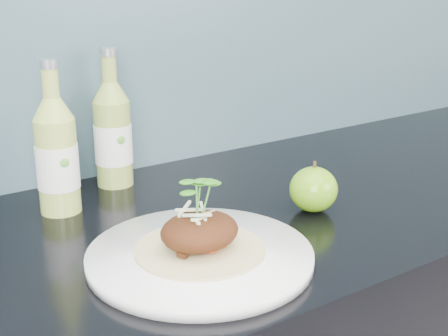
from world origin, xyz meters
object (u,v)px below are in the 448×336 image
Objects in this scene: green_apple at (313,189)px; cider_bottle_left at (57,156)px; dinner_plate at (200,256)px; cider_bottle_right at (113,134)px.

cider_bottle_left is at bearing 145.72° from green_apple.
green_apple reaches higher than dinner_plate.
dinner_plate is at bearing -168.67° from green_apple.
cider_bottle_left is 0.14m from cider_bottle_right.
cider_bottle_right is (0.13, 0.07, 0.00)m from cider_bottle_left.
dinner_plate is 0.36m from cider_bottle_right.
cider_bottle_right is at bearing 125.02° from green_apple.
cider_bottle_right is at bearing 16.71° from cider_bottle_left.
cider_bottle_left is at bearing 107.66° from dinner_plate.
cider_bottle_left and cider_bottle_right have the same top height.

